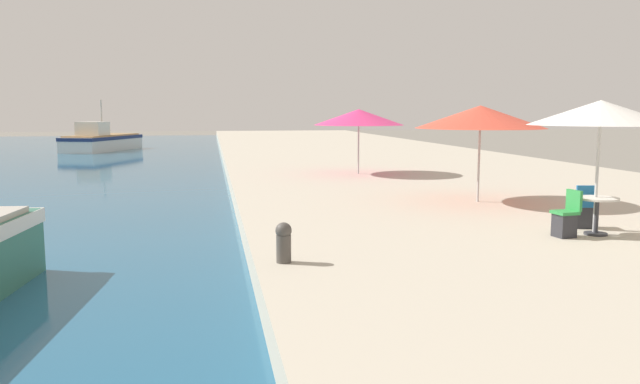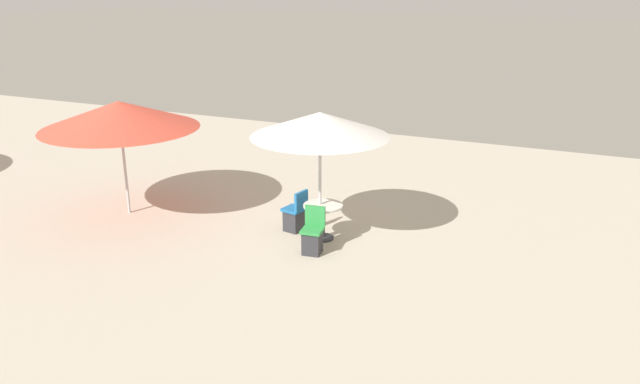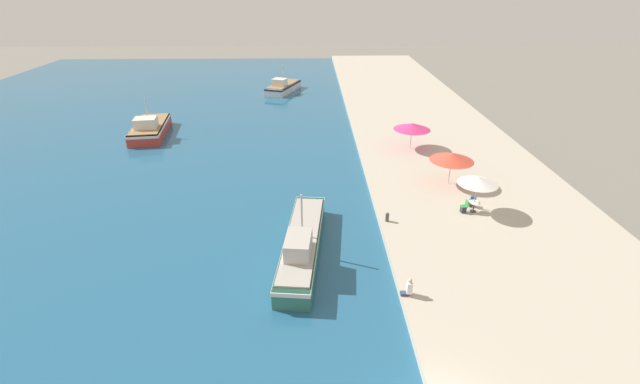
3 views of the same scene
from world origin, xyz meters
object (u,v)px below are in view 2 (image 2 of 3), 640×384
object	(u,v)px
cafe_umbrella_white	(119,115)
cafe_chair_right	(313,237)
cafe_table	(323,214)
cafe_chair_left	(295,216)
cafe_umbrella_pink	(320,124)

from	to	relation	value
cafe_umbrella_white	cafe_chair_right	bearing A→B (deg)	-93.81
cafe_umbrella_white	cafe_chair_right	distance (m)	5.12
cafe_table	cafe_chair_right	bearing A→B (deg)	-172.53
cafe_chair_left	cafe_umbrella_white	bearing A→B (deg)	109.39
cafe_umbrella_white	cafe_chair_left	xyz separation A→B (m)	(0.55, -3.93, -1.94)
cafe_table	cafe_chair_left	size ratio (longest dim) A/B	0.88
cafe_umbrella_white	cafe_table	distance (m)	4.97
cafe_umbrella_white	cafe_chair_left	bearing A→B (deg)	-82.10
cafe_chair_left	cafe_chair_right	xyz separation A→B (m)	(-0.86, -0.80, 0.00)
cafe_chair_right	cafe_table	bearing A→B (deg)	-90.00
cafe_umbrella_pink	cafe_table	world-z (taller)	cafe_umbrella_pink
cafe_umbrella_white	cafe_chair_right	xyz separation A→B (m)	(-0.32, -4.73, -1.94)
cafe_table	cafe_chair_right	size ratio (longest dim) A/B	0.88
cafe_umbrella_pink	cafe_table	xyz separation A→B (m)	(-0.01, -0.07, -1.85)
cafe_umbrella_pink	cafe_chair_right	distance (m)	2.19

